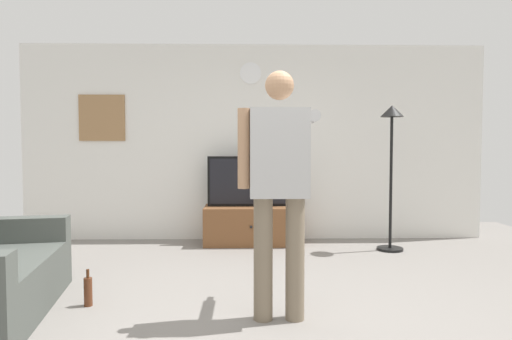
{
  "coord_description": "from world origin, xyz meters",
  "views": [
    {
      "loc": [
        -0.11,
        -3.09,
        1.26
      ],
      "look_at": [
        -0.02,
        1.2,
        1.05
      ],
      "focal_mm": 30.21,
      "sensor_mm": 36.0,
      "label": 1
    }
  ],
  "objects_px": {
    "wall_clock": "(251,73)",
    "person_standing_nearer_lamp": "(279,179)",
    "floor_lamp": "(391,147)",
    "beverage_bottle": "(88,291)",
    "tv_stand": "(251,225)",
    "framed_picture": "(102,118)",
    "television": "(251,181)"
  },
  "relations": [
    {
      "from": "person_standing_nearer_lamp",
      "to": "tv_stand",
      "type": "bearing_deg",
      "value": 94.03
    },
    {
      "from": "television",
      "to": "floor_lamp",
      "type": "xyz_separation_m",
      "value": [
        1.73,
        -0.46,
        0.46
      ]
    },
    {
      "from": "wall_clock",
      "to": "beverage_bottle",
      "type": "bearing_deg",
      "value": -117.56
    },
    {
      "from": "television",
      "to": "wall_clock",
      "type": "relative_size",
      "value": 3.94
    },
    {
      "from": "framed_picture",
      "to": "beverage_bottle",
      "type": "bearing_deg",
      "value": -74.45
    },
    {
      "from": "wall_clock",
      "to": "beverage_bottle",
      "type": "xyz_separation_m",
      "value": [
        -1.33,
        -2.55,
        -2.18
      ]
    },
    {
      "from": "television",
      "to": "beverage_bottle",
      "type": "bearing_deg",
      "value": -119.99
    },
    {
      "from": "wall_clock",
      "to": "framed_picture",
      "type": "height_order",
      "value": "wall_clock"
    },
    {
      "from": "television",
      "to": "framed_picture",
      "type": "relative_size",
      "value": 1.83
    },
    {
      "from": "person_standing_nearer_lamp",
      "to": "framed_picture",
      "type": "bearing_deg",
      "value": 127.95
    },
    {
      "from": "framed_picture",
      "to": "floor_lamp",
      "type": "distance_m",
      "value": 3.86
    },
    {
      "from": "beverage_bottle",
      "to": "floor_lamp",
      "type": "bearing_deg",
      "value": 31.14
    },
    {
      "from": "floor_lamp",
      "to": "tv_stand",
      "type": "bearing_deg",
      "value": 166.7
    },
    {
      "from": "tv_stand",
      "to": "wall_clock",
      "type": "distance_m",
      "value": 2.07
    },
    {
      "from": "wall_clock",
      "to": "floor_lamp",
      "type": "bearing_deg",
      "value": -22.0
    },
    {
      "from": "television",
      "to": "framed_picture",
      "type": "bearing_deg",
      "value": 173.06
    },
    {
      "from": "beverage_bottle",
      "to": "person_standing_nearer_lamp",
      "type": "bearing_deg",
      "value": -11.02
    },
    {
      "from": "tv_stand",
      "to": "framed_picture",
      "type": "xyz_separation_m",
      "value": [
        -2.04,
        0.3,
        1.44
      ]
    },
    {
      "from": "floor_lamp",
      "to": "beverage_bottle",
      "type": "height_order",
      "value": "floor_lamp"
    },
    {
      "from": "tv_stand",
      "to": "beverage_bottle",
      "type": "bearing_deg",
      "value": -120.49
    },
    {
      "from": "wall_clock",
      "to": "person_standing_nearer_lamp",
      "type": "bearing_deg",
      "value": -86.38
    },
    {
      "from": "television",
      "to": "wall_clock",
      "type": "height_order",
      "value": "wall_clock"
    },
    {
      "from": "tv_stand",
      "to": "wall_clock",
      "type": "height_order",
      "value": "wall_clock"
    },
    {
      "from": "wall_clock",
      "to": "framed_picture",
      "type": "xyz_separation_m",
      "value": [
        -2.04,
        0.0,
        -0.62
      ]
    },
    {
      "from": "floor_lamp",
      "to": "person_standing_nearer_lamp",
      "type": "xyz_separation_m",
      "value": [
        -1.55,
        -2.14,
        -0.25
      ]
    },
    {
      "from": "television",
      "to": "wall_clock",
      "type": "bearing_deg",
      "value": 90.0
    },
    {
      "from": "floor_lamp",
      "to": "wall_clock",
      "type": "bearing_deg",
      "value": 158.0
    },
    {
      "from": "television",
      "to": "wall_clock",
      "type": "distance_m",
      "value": 1.49
    },
    {
      "from": "framed_picture",
      "to": "person_standing_nearer_lamp",
      "type": "height_order",
      "value": "framed_picture"
    },
    {
      "from": "framed_picture",
      "to": "floor_lamp",
      "type": "height_order",
      "value": "framed_picture"
    },
    {
      "from": "tv_stand",
      "to": "floor_lamp",
      "type": "bearing_deg",
      "value": -13.3
    },
    {
      "from": "floor_lamp",
      "to": "person_standing_nearer_lamp",
      "type": "height_order",
      "value": "person_standing_nearer_lamp"
    }
  ]
}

